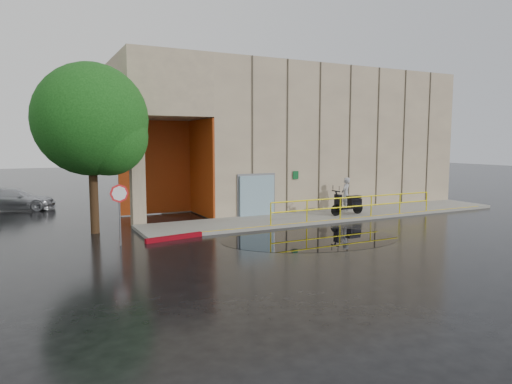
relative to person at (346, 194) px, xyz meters
The scene contains 11 objects.
ground 7.19m from the person, 135.24° to the right, with size 120.00×120.00×0.00m, color black.
sidewalk 1.52m from the person, 154.21° to the right, with size 20.00×3.00×0.15m, color gray.
building 6.76m from the person, 89.50° to the left, with size 20.00×10.17×8.00m.
guardrail 2.05m from the person, 113.26° to the right, with size 9.56×0.06×1.03m.
person is the anchor object (origin of this frame).
scooter 1.18m from the person, 122.59° to the right, with size 1.98×0.69×1.52m.
stop_sign 12.35m from the person, 169.22° to the right, with size 0.69×0.11×2.30m.
red_curb 10.33m from the person, 167.67° to the right, with size 2.40×0.18×0.18m, color maroon.
puddle 6.98m from the person, 139.01° to the right, with size 7.14×4.40×0.01m, color black.
car_c 18.38m from the person, 149.50° to the left, with size 1.75×4.30×1.25m, color silver.
tree_near 12.98m from the person, behind, with size 4.63×4.63×7.06m.
Camera 1 is at (-10.05, -14.35, 3.82)m, focal length 32.00 mm.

